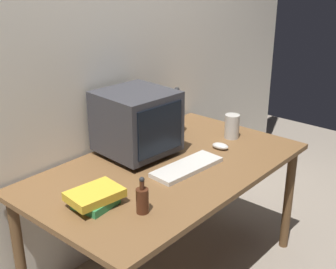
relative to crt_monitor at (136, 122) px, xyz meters
name	(u,v)px	position (x,y,z in m)	size (l,w,h in m)	color
back_wall	(100,56)	(0.00, 0.28, 0.33)	(4.00, 0.08, 2.50)	silver
desk	(168,178)	(0.00, -0.23, -0.27)	(1.55, 0.90, 0.72)	brown
crt_monitor	(136,122)	(0.00, 0.00, 0.00)	(0.41, 0.41, 0.37)	#333338
keyboard	(187,167)	(0.03, -0.34, -0.18)	(0.42, 0.15, 0.02)	beige
computer_mouse	(220,146)	(0.37, -0.32, -0.17)	(0.06, 0.10, 0.04)	beige
bottle_tall	(177,116)	(0.40, 0.04, -0.08)	(0.08, 0.08, 0.30)	navy
bottle_short	(142,199)	(-0.43, -0.46, -0.13)	(0.06, 0.06, 0.17)	#472314
book_stack	(95,198)	(-0.53, -0.26, -0.15)	(0.26, 0.20, 0.08)	#33894C
metal_canister	(232,126)	(0.56, -0.27, -0.12)	(0.09, 0.09, 0.15)	#B7B2A8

